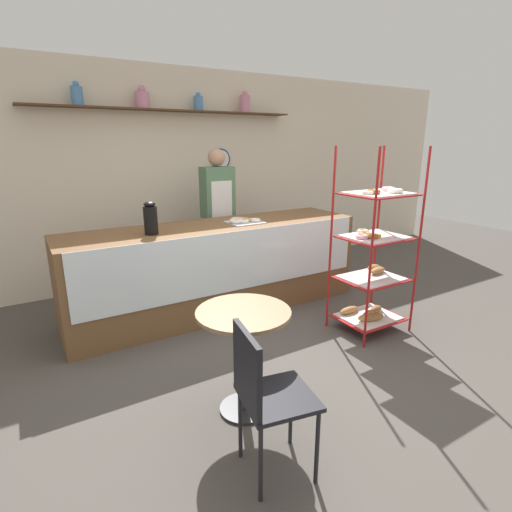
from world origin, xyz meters
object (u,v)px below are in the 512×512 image
object	(u,v)px
pastry_rack	(373,261)
person_worker	(218,214)
cafe_chair	(263,388)
cafe_table	(244,338)
coffee_carafe	(151,218)
donut_tray_counter	(242,221)

from	to	relation	value
pastry_rack	person_worker	bearing A→B (deg)	112.21
pastry_rack	cafe_chair	distance (m)	2.11
cafe_chair	pastry_rack	bearing A→B (deg)	-51.39
cafe_table	coffee_carafe	world-z (taller)	coffee_carafe
coffee_carafe	pastry_rack	bearing A→B (deg)	-32.60
cafe_chair	cafe_table	bearing A→B (deg)	-8.53
cafe_chair	coffee_carafe	bearing A→B (deg)	8.15
pastry_rack	cafe_chair	bearing A→B (deg)	-151.89
person_worker	coffee_carafe	distance (m)	1.24
cafe_chair	donut_tray_counter	distance (m)	2.45
cafe_table	donut_tray_counter	bearing A→B (deg)	60.77
cafe_table	donut_tray_counter	distance (m)	1.90
pastry_rack	cafe_chair	xyz separation A→B (m)	(-1.85, -0.99, -0.16)
person_worker	cafe_chair	world-z (taller)	person_worker
cafe_chair	donut_tray_counter	xyz separation A→B (m)	(1.09, 2.15, 0.43)
person_worker	donut_tray_counter	size ratio (longest dim) A/B	4.71
coffee_carafe	donut_tray_counter	distance (m)	1.01
cafe_table	cafe_chair	distance (m)	0.57
pastry_rack	person_worker	xyz separation A→B (m)	(-0.74, 1.81, 0.24)
person_worker	donut_tray_counter	bearing A→B (deg)	-92.13
coffee_carafe	donut_tray_counter	world-z (taller)	coffee_carafe
pastry_rack	cafe_table	world-z (taller)	pastry_rack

